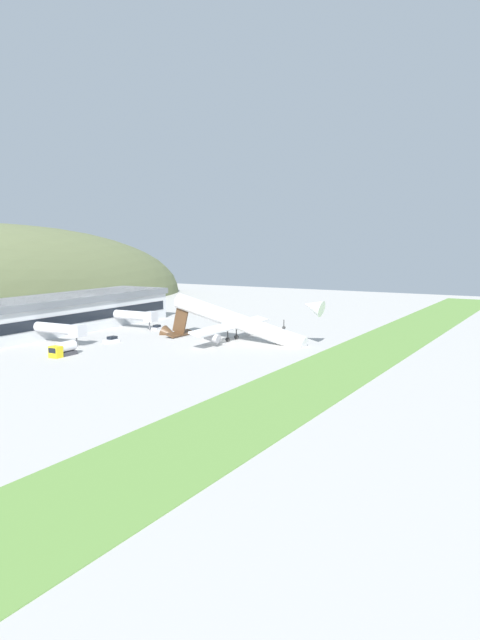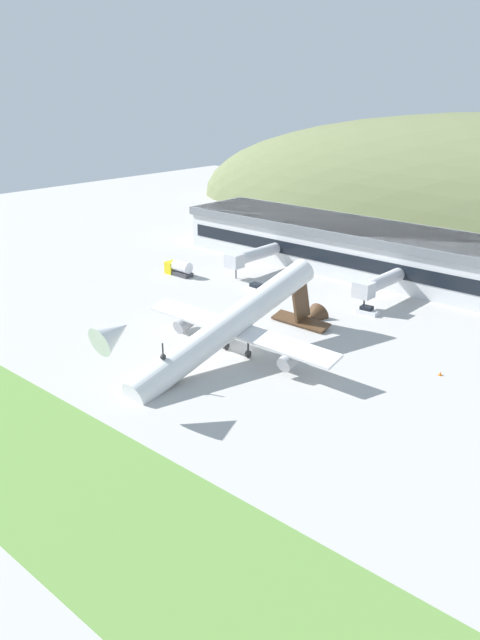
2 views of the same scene
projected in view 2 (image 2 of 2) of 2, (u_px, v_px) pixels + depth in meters
name	position (u px, v px, depth m)	size (l,w,h in m)	color
ground_plane	(242.00, 348.00, 97.59)	(324.83, 324.83, 0.00)	#B7B5AF
grass_strip_foreground	(19.00, 447.00, 70.91)	(292.35, 19.28, 0.08)	#669342
terminal_building	(354.00, 244.00, 136.59)	(83.59, 19.15, 10.04)	silver
jetway_0	(251.00, 256.00, 134.01)	(3.38, 15.45, 5.43)	silver
jetway_1	(378.00, 284.00, 115.44)	(3.38, 14.45, 5.43)	silver
cargo_airplane	(233.00, 326.00, 93.16)	(35.54, 47.57, 15.30)	white
service_car_0	(256.00, 288.00, 123.83)	(4.48, 2.12, 1.60)	silver
service_car_1	(367.00, 311.00, 111.51)	(3.96, 2.11, 1.48)	silver
fuel_truck	(179.00, 268.00, 133.76)	(6.71, 2.52, 3.29)	gold
traffic_cone_0	(440.00, 373.00, 88.28)	(0.52, 0.52, 0.58)	orange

